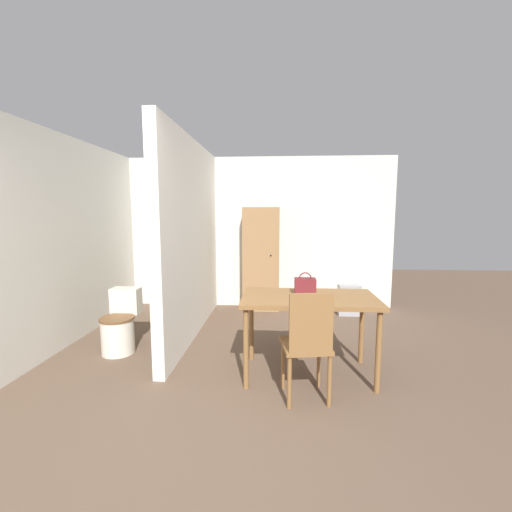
# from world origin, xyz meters

# --- Properties ---
(ground_plane) EXTENTS (16.00, 16.00, 0.00)m
(ground_plane) POSITION_xyz_m (0.00, 0.00, 0.00)
(ground_plane) COLOR brown
(wall_back) EXTENTS (4.89, 0.12, 2.50)m
(wall_back) POSITION_xyz_m (0.00, 4.02, 1.25)
(wall_back) COLOR silver
(wall_back) RESTS_ON ground_plane
(wall_left) EXTENTS (0.12, 4.96, 2.50)m
(wall_left) POSITION_xyz_m (-2.01, 1.98, 1.25)
(wall_left) COLOR silver
(wall_left) RESTS_ON ground_plane
(partition_wall) EXTENTS (0.12, 2.73, 2.50)m
(partition_wall) POSITION_xyz_m (-0.56, 2.60, 1.25)
(partition_wall) COLOR silver
(partition_wall) RESTS_ON ground_plane
(dining_table) EXTENTS (1.29, 0.73, 0.79)m
(dining_table) POSITION_xyz_m (0.86, 1.48, 0.70)
(dining_table) COLOR brown
(dining_table) RESTS_ON ground_plane
(wooden_chair) EXTENTS (0.44, 0.44, 0.96)m
(wooden_chair) POSITION_xyz_m (0.81, 0.98, 0.52)
(wooden_chair) COLOR brown
(wooden_chair) RESTS_ON ground_plane
(toilet) EXTENTS (0.38, 0.53, 0.70)m
(toilet) POSITION_xyz_m (-1.25, 1.92, 0.29)
(toilet) COLOR silver
(toilet) RESTS_ON ground_plane
(handbag) EXTENTS (0.20, 0.14, 0.22)m
(handbag) POSITION_xyz_m (0.82, 1.55, 0.87)
(handbag) COLOR maroon
(handbag) RESTS_ON dining_table
(wooden_cabinet) EXTENTS (0.59, 0.38, 1.68)m
(wooden_cabinet) POSITION_xyz_m (0.28, 3.77, 0.84)
(wooden_cabinet) COLOR #997047
(wooden_cabinet) RESTS_ON ground_plane
(space_heater) EXTENTS (0.34, 0.21, 0.48)m
(space_heater) POSITION_xyz_m (1.67, 3.53, 0.24)
(space_heater) COLOR #9E9EA3
(space_heater) RESTS_ON ground_plane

